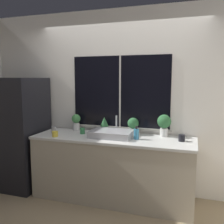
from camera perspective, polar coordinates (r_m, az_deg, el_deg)
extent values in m
plane|color=#937F60|center=(3.49, -1.67, -21.36)|extent=(14.00, 14.00, 0.00)
cube|color=silver|center=(3.77, 2.01, 2.44)|extent=(8.00, 0.06, 2.70)
cube|color=black|center=(3.72, 1.87, 4.66)|extent=(1.48, 0.01, 1.06)
cube|color=#BCB7AD|center=(3.72, 1.85, 4.65)|extent=(0.02, 0.01, 1.06)
cube|color=#BCB7AD|center=(3.78, 1.81, -3.59)|extent=(1.54, 0.04, 0.03)
cube|color=silver|center=(5.43, -18.29, 3.66)|extent=(0.06, 7.00, 2.70)
cube|color=#B2A893|center=(3.60, 0.13, -12.94)|extent=(2.21, 0.67, 0.85)
cube|color=silver|center=(3.47, 0.13, -6.04)|extent=(2.23, 0.69, 0.03)
cube|color=black|center=(4.17, -20.51, -4.47)|extent=(0.73, 0.72, 1.70)
cube|color=#ADADB2|center=(3.46, -0.10, -4.99)|extent=(0.57, 0.40, 0.09)
cylinder|color=#B7B7BC|center=(3.68, 1.01, -4.70)|extent=(0.04, 0.04, 0.03)
cylinder|color=#B7B7BC|center=(3.65, 1.01, -2.64)|extent=(0.02, 0.02, 0.24)
cylinder|color=white|center=(3.94, -8.18, -3.31)|extent=(0.10, 0.10, 0.12)
sphere|color=#478E4C|center=(3.92, -8.21, -1.50)|extent=(0.14, 0.14, 0.14)
cylinder|color=white|center=(3.76, -1.75, -3.94)|extent=(0.10, 0.10, 0.09)
cone|color=#2D6638|center=(3.74, -1.76, -2.21)|extent=(0.12, 0.12, 0.14)
cylinder|color=white|center=(3.64, 4.83, -4.44)|extent=(0.12, 0.12, 0.08)
sphere|color=#2D6638|center=(3.62, 4.85, -2.57)|extent=(0.16, 0.16, 0.16)
cylinder|color=white|center=(3.57, 11.76, -4.55)|extent=(0.11, 0.11, 0.12)
sphere|color=#2D6638|center=(3.54, 11.83, -2.11)|extent=(0.19, 0.19, 0.19)
cylinder|color=teal|center=(3.34, 5.58, -5.05)|extent=(0.07, 0.07, 0.14)
cylinder|color=black|center=(3.33, 5.60, -3.56)|extent=(0.03, 0.03, 0.04)
cylinder|color=black|center=(3.35, 15.65, -5.72)|extent=(0.08, 0.08, 0.09)
cylinder|color=#38844C|center=(3.68, -6.78, -4.31)|extent=(0.07, 0.07, 0.08)
cylinder|color=gold|center=(3.57, -12.89, -4.91)|extent=(0.08, 0.08, 0.08)
cylinder|color=gray|center=(3.79, -13.16, -3.97)|extent=(0.07, 0.07, 0.10)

